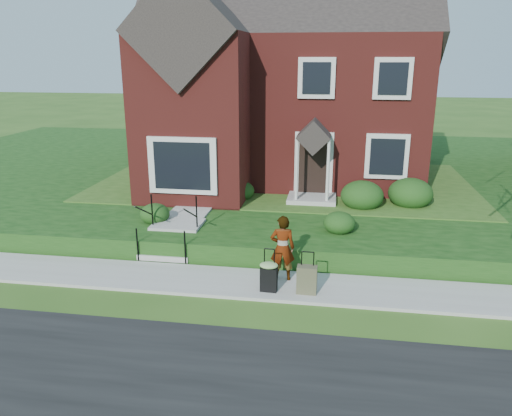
% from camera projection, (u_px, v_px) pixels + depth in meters
% --- Properties ---
extents(ground, '(120.00, 120.00, 0.00)m').
position_uv_depth(ground, '(250.00, 285.00, 12.01)').
color(ground, '#2D5119').
rests_on(ground, ground).
extents(sidewalk, '(60.00, 1.60, 0.08)m').
position_uv_depth(sidewalk, '(250.00, 284.00, 12.00)').
color(sidewalk, '#9E9B93').
rests_on(sidewalk, ground).
extents(terrace, '(44.00, 20.00, 0.60)m').
position_uv_depth(terrace, '(382.00, 176.00, 21.63)').
color(terrace, '#12380F').
rests_on(terrace, ground).
extents(walkway, '(1.20, 6.00, 0.06)m').
position_uv_depth(walkway, '(202.00, 199.00, 16.92)').
color(walkway, '#9E9B93').
rests_on(walkway, terrace).
extents(main_house, '(10.40, 10.20, 9.40)m').
position_uv_depth(main_house, '(285.00, 56.00, 19.58)').
color(main_house, maroon).
rests_on(main_house, terrace).
extents(front_steps, '(1.40, 2.02, 1.50)m').
position_uv_depth(front_steps, '(173.00, 235.00, 13.99)').
color(front_steps, '#9E9B93').
rests_on(front_steps, ground).
extents(foundation_shrubs, '(9.87, 4.11, 1.03)m').
position_uv_depth(foundation_shrubs, '(289.00, 192.00, 16.20)').
color(foundation_shrubs, '#13340F').
rests_on(foundation_shrubs, terrace).
extents(woman, '(0.63, 0.44, 1.62)m').
position_uv_depth(woman, '(282.00, 248.00, 11.92)').
color(woman, '#999999').
rests_on(woman, sidewalk).
extents(suitcase_black, '(0.44, 0.37, 1.03)m').
position_uv_depth(suitcase_black, '(269.00, 275.00, 11.43)').
color(suitcase_black, black).
rests_on(suitcase_black, sidewalk).
extents(suitcase_olive, '(0.46, 0.26, 0.99)m').
position_uv_depth(suitcase_olive, '(307.00, 280.00, 11.35)').
color(suitcase_olive, '#4C4C32').
rests_on(suitcase_olive, sidewalk).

